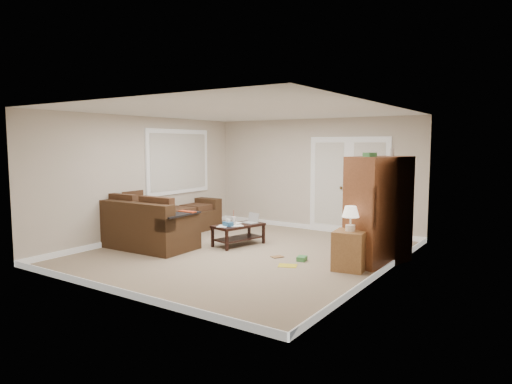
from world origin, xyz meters
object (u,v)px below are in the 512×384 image
Objects in this scene: coffee_table at (239,234)px; tv_armoire at (378,210)px; side_cabinet at (350,247)px; sectional_sofa at (160,222)px.

tv_armoire reaches higher than coffee_table.
side_cabinet is at bearing 3.12° from coffee_table.
sectional_sofa is at bearing -154.80° from tv_armoire.
coffee_table is 2.48m from side_cabinet.
tv_armoire is at bearing 6.64° from sectional_sofa.
side_cabinet reaches higher than coffee_table.
side_cabinet is at bearing -1.98° from sectional_sofa.
side_cabinet is at bearing -91.36° from tv_armoire.
sectional_sofa is 2.71× the size of coffee_table.
sectional_sofa is at bearing 172.53° from side_cabinet.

